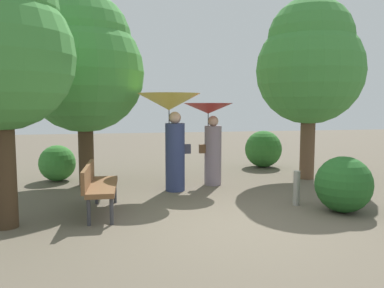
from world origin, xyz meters
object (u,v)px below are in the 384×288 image
(person_right, at_px, (210,128))
(tree_near_right, at_px, (310,61))
(tree_mid_left, at_px, (84,62))
(park_bench, at_px, (98,184))
(path_marker_post, at_px, (296,188))
(person_left, at_px, (171,118))

(person_right, height_order, tree_near_right, tree_near_right)
(tree_near_right, height_order, tree_mid_left, tree_near_right)
(park_bench, bearing_deg, person_right, -49.61)
(person_right, bearing_deg, park_bench, 126.80)
(park_bench, height_order, tree_near_right, tree_near_right)
(tree_near_right, xyz_separation_m, path_marker_post, (-1.47, -2.33, -2.57))
(person_right, xyz_separation_m, tree_near_right, (2.56, 0.23, 1.57))
(park_bench, bearing_deg, person_left, -42.64)
(person_right, distance_m, park_bench, 3.19)
(path_marker_post, bearing_deg, tree_near_right, 57.68)
(person_right, bearing_deg, tree_mid_left, 77.68)
(person_left, height_order, person_right, person_left)
(park_bench, relative_size, tree_mid_left, 0.35)
(park_bench, xyz_separation_m, tree_near_right, (5.00, 2.11, 2.38))
(person_right, distance_m, tree_near_right, 3.01)
(path_marker_post, bearing_deg, person_right, 117.31)
(person_right, height_order, park_bench, person_right)
(person_left, bearing_deg, path_marker_post, -129.85)
(path_marker_post, bearing_deg, person_left, 140.86)
(park_bench, relative_size, tree_near_right, 0.34)
(person_left, xyz_separation_m, tree_near_right, (3.53, 0.66, 1.33))
(person_right, height_order, tree_mid_left, tree_mid_left)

